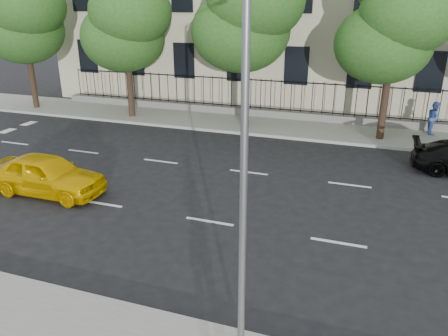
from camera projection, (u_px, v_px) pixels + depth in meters
name	position (u px, v px, depth m)	size (l,w,h in m)	color
ground	(177.00, 263.00, 11.67)	(120.00, 120.00, 0.00)	black
far_sidewalk	(284.00, 127.00, 24.00)	(60.00, 4.00, 0.15)	gray
lane_markings	(232.00, 194.00, 15.86)	(49.60, 4.62, 0.01)	silver
iron_fence	(290.00, 110.00, 25.29)	(30.00, 0.50, 2.20)	slate
street_light	(254.00, 89.00, 7.50)	(0.25, 3.32, 8.05)	slate
tree_a	(24.00, 8.00, 26.12)	(5.71, 5.31, 9.39)	#382619
tree_b	(127.00, 15.00, 24.09)	(5.53, 5.12, 8.97)	#382619
tree_c	(249.00, 4.00, 21.76)	(5.89, 5.50, 9.80)	#382619
tree_d	(396.00, 18.00, 19.83)	(5.34, 4.94, 8.84)	#382619
yellow_taxi	(47.00, 175.00, 15.66)	(1.73, 4.29, 1.46)	#E0A900
pedestrian_far	(434.00, 118.00, 22.20)	(0.81, 0.63, 1.68)	#344F9C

